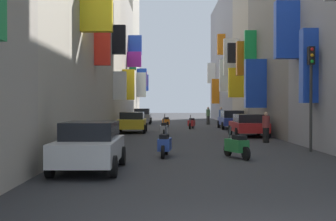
# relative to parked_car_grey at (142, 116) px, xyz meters

# --- Properties ---
(ground_plane) EXTENTS (140.00, 140.00, 0.00)m
(ground_plane) POSITION_rel_parked_car_grey_xyz_m (3.73, -11.43, -0.80)
(ground_plane) COLOR #2D2D30
(building_left_mid_b) EXTENTS (6.90, 7.80, 15.49)m
(building_left_mid_b) POSITION_rel_parked_car_grey_xyz_m (-4.26, -13.36, 6.94)
(building_left_mid_b) COLOR #BCB29E
(building_left_mid_b) RESTS_ON ground
(building_left_mid_c) EXTENTS (7.34, 14.64, 12.17)m
(building_left_mid_c) POSITION_rel_parked_car_grey_xyz_m (-4.26, -2.15, 5.29)
(building_left_mid_c) COLOR #B2A899
(building_left_mid_c) RESTS_ON ground
(building_left_far) EXTENTS (7.33, 13.40, 20.27)m
(building_left_far) POSITION_rel_parked_car_grey_xyz_m (-4.25, 11.88, 9.32)
(building_left_far) COLOR #BCB29E
(building_left_far) RESTS_ON ground
(building_right_mid_a) EXTENTS (7.33, 11.83, 15.74)m
(building_right_mid_a) POSITION_rel_parked_car_grey_xyz_m (11.72, -16.66, 7.06)
(building_right_mid_a) COLOR slate
(building_right_mid_a) RESTS_ON ground
(building_right_mid_b) EXTENTS (7.38, 8.33, 20.93)m
(building_right_mid_b) POSITION_rel_parked_car_grey_xyz_m (11.71, -6.59, 9.64)
(building_right_mid_b) COLOR #9E9384
(building_right_mid_b) RESTS_ON ground
(building_right_mid_c) EXTENTS (7.15, 21.00, 14.48)m
(building_right_mid_c) POSITION_rel_parked_car_grey_xyz_m (11.72, 8.07, 6.44)
(building_right_mid_c) COLOR gray
(building_right_mid_c) RESTS_ON ground
(parked_car_grey) EXTENTS (1.86, 4.32, 1.53)m
(parked_car_grey) POSITION_rel_parked_car_grey_xyz_m (0.00, 0.00, 0.00)
(parked_car_grey) COLOR slate
(parked_car_grey) RESTS_ON ground
(parked_car_yellow) EXTENTS (1.98, 3.94, 1.42)m
(parked_car_yellow) POSITION_rel_parked_car_grey_xyz_m (0.00, -14.39, -0.05)
(parked_car_yellow) COLOR gold
(parked_car_yellow) RESTS_ON ground
(parked_car_red) EXTENTS (2.01, 4.24, 1.36)m
(parked_car_red) POSITION_rel_parked_car_grey_xyz_m (7.40, -18.44, -0.07)
(parked_car_red) COLOR #B21E1E
(parked_car_red) RESTS_ON ground
(parked_car_blue) EXTENTS (1.94, 4.28, 1.47)m
(parked_car_blue) POSITION_rel_parked_car_grey_xyz_m (7.65, -9.49, -0.03)
(parked_car_blue) COLOR navy
(parked_car_blue) RESTS_ON ground
(parked_car_white) EXTENTS (1.87, 4.00, 1.44)m
(parked_car_white) POSITION_rel_parked_car_grey_xyz_m (0.06, -33.10, -0.04)
(parked_car_white) COLOR white
(parked_car_white) RESTS_ON ground
(scooter_green) EXTENTS (0.79, 1.76, 1.13)m
(scooter_green) POSITION_rel_parked_car_grey_xyz_m (4.89, -30.00, -0.33)
(scooter_green) COLOR #287F3D
(scooter_green) RESTS_ON ground
(scooter_orange) EXTENTS (0.66, 1.78, 1.13)m
(scooter_orange) POSITION_rel_parked_car_grey_xyz_m (2.38, -6.77, -0.33)
(scooter_orange) COLOR orange
(scooter_orange) RESTS_ON ground
(scooter_white) EXTENTS (0.45, 1.93, 1.13)m
(scooter_white) POSITION_rel_parked_car_grey_xyz_m (-0.25, -7.63, -0.33)
(scooter_white) COLOR silver
(scooter_white) RESTS_ON ground
(scooter_silver) EXTENTS (0.45, 1.88, 1.13)m
(scooter_silver) POSITION_rel_parked_car_grey_xyz_m (2.22, -18.82, -0.33)
(scooter_silver) COLOR #ADADB2
(scooter_silver) RESTS_ON ground
(scooter_red) EXTENTS (0.67, 1.77, 1.13)m
(scooter_red) POSITION_rel_parked_car_grey_xyz_m (4.41, -9.76, -0.33)
(scooter_red) COLOR red
(scooter_red) RESTS_ON ground
(scooter_blue) EXTENTS (0.54, 1.81, 1.13)m
(scooter_blue) POSITION_rel_parked_car_grey_xyz_m (2.27, -29.47, -0.33)
(scooter_blue) COLOR #2D4CAD
(scooter_blue) RESTS_ON ground
(pedestrian_crossing) EXTENTS (0.44, 0.44, 1.72)m
(pedestrian_crossing) POSITION_rel_parked_car_grey_xyz_m (7.15, -6.56, 0.06)
(pedestrian_crossing) COLOR #2F2F2F
(pedestrian_crossing) RESTS_ON ground
(pedestrian_near_left) EXTENTS (0.48, 0.48, 1.70)m
(pedestrian_near_left) POSITION_rel_parked_car_grey_xyz_m (6.49, -1.76, 0.05)
(pedestrian_near_left) COLOR #2D2D2D
(pedestrian_near_left) RESTS_ON ground
(pedestrian_near_right) EXTENTS (0.54, 0.54, 1.58)m
(pedestrian_near_right) POSITION_rel_parked_car_grey_xyz_m (7.44, -23.18, -0.01)
(pedestrian_near_right) COLOR black
(pedestrian_near_right) RESTS_ON ground
(traffic_light_near_corner) EXTENTS (0.26, 0.34, 4.35)m
(traffic_light_near_corner) POSITION_rel_parked_car_grey_xyz_m (8.33, -27.63, 2.16)
(traffic_light_near_corner) COLOR #2D2D2D
(traffic_light_near_corner) RESTS_ON ground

